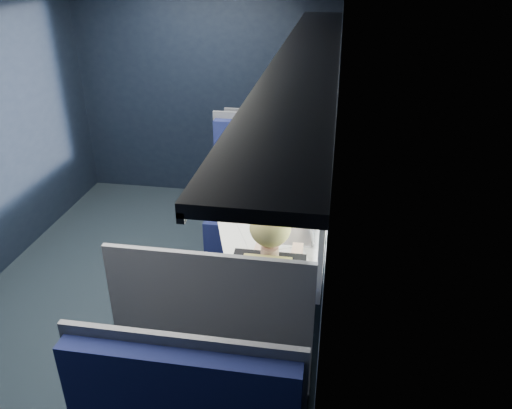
% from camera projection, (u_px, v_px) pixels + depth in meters
% --- Properties ---
extents(ground, '(2.80, 4.20, 0.01)m').
position_uv_depth(ground, '(146.00, 301.00, 4.03)').
color(ground, black).
extents(room_shell, '(3.00, 4.40, 2.40)m').
position_uv_depth(room_shell, '(128.00, 125.00, 3.35)').
color(room_shell, black).
rests_on(room_shell, ground).
extents(table, '(0.62, 1.00, 0.74)m').
position_uv_depth(table, '(274.00, 241.00, 3.58)').
color(table, '#54565E').
rests_on(table, ground).
extents(seat_bay_near, '(1.05, 0.62, 1.26)m').
position_uv_depth(seat_bay_near, '(265.00, 213.00, 4.48)').
color(seat_bay_near, '#0D113A').
rests_on(seat_bay_near, ground).
extents(seat_bay_far, '(1.04, 0.62, 1.26)m').
position_uv_depth(seat_bay_far, '(224.00, 351.00, 2.95)').
color(seat_bay_far, '#0D113A').
rests_on(seat_bay_far, ground).
extents(seat_row_front, '(1.04, 0.51, 1.16)m').
position_uv_depth(seat_row_front, '(278.00, 173.00, 5.30)').
color(seat_row_front, '#0D113A').
rests_on(seat_row_front, ground).
extents(man, '(0.53, 0.56, 1.32)m').
position_uv_depth(man, '(293.00, 193.00, 4.16)').
color(man, black).
rests_on(man, ground).
extents(woman, '(0.53, 0.56, 1.32)m').
position_uv_depth(woman, '(270.00, 295.00, 2.92)').
color(woman, black).
rests_on(woman, ground).
extents(papers, '(0.75, 0.90, 0.01)m').
position_uv_depth(papers, '(260.00, 239.00, 3.45)').
color(papers, white).
rests_on(papers, table).
extents(laptop, '(0.26, 0.33, 0.24)m').
position_uv_depth(laptop, '(302.00, 227.00, 3.47)').
color(laptop, silver).
rests_on(laptop, table).
extents(bottle_small, '(0.07, 0.07, 0.23)m').
position_uv_depth(bottle_small, '(314.00, 198.00, 3.80)').
color(bottle_small, silver).
rests_on(bottle_small, table).
extents(cup, '(0.07, 0.07, 0.09)m').
position_uv_depth(cup, '(317.00, 203.00, 3.86)').
color(cup, white).
rests_on(cup, table).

